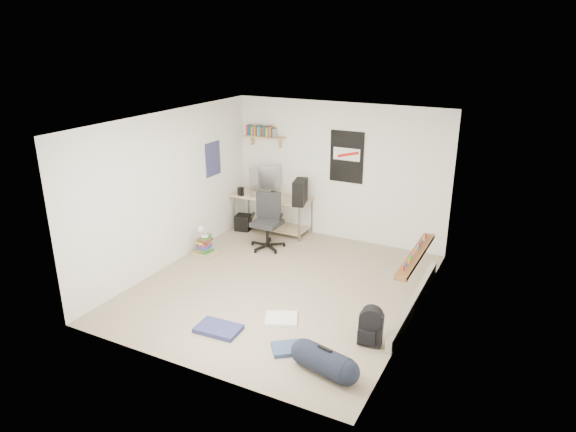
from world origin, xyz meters
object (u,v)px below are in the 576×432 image
at_px(desk, 273,213).
at_px(book_stack, 205,245).
at_px(backpack, 371,329).
at_px(office_chair, 267,222).
at_px(duffel_bag, 324,362).

height_order(desk, book_stack, desk).
bearing_deg(book_stack, backpack, -21.09).
distance_m(office_chair, duffel_bag, 3.66).
xyz_separation_m(desk, backpack, (2.90, -2.80, -0.16)).
relative_size(office_chair, book_stack, 2.41).
xyz_separation_m(desk, office_chair, (0.32, -0.78, 0.12)).
bearing_deg(backpack, desk, 126.73).
bearing_deg(office_chair, backpack, -58.91).
xyz_separation_m(office_chair, book_stack, (-0.85, -0.70, -0.34)).
relative_size(duffel_bag, book_stack, 1.47).
bearing_deg(backpack, duffel_bag, -118.23).
xyz_separation_m(backpack, duffel_bag, (-0.27, -0.80, -0.06)).
height_order(office_chair, backpack, office_chair).
bearing_deg(book_stack, desk, 70.08).
bearing_deg(office_chair, desk, 91.20).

